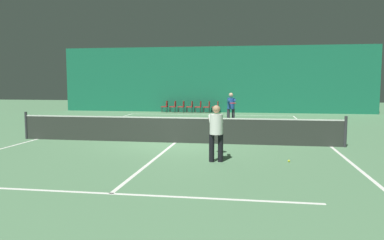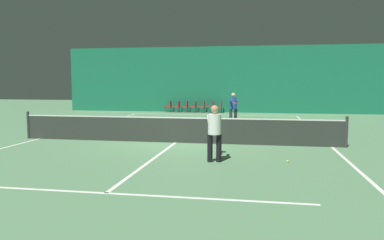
{
  "view_description": "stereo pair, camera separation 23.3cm",
  "coord_description": "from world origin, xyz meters",
  "px_view_note": "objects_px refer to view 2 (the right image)",
  "views": [
    {
      "loc": [
        2.74,
        -13.34,
        2.22
      ],
      "look_at": [
        0.72,
        -0.56,
        0.91
      ],
      "focal_mm": 35.0,
      "sensor_mm": 36.0,
      "label": 1
    },
    {
      "loc": [
        2.97,
        -13.31,
        2.22
      ],
      "look_at": [
        0.72,
        -0.56,
        0.91
      ],
      "focal_mm": 35.0,
      "sensor_mm": 36.0,
      "label": 2
    }
  ],
  "objects_px": {
    "tennis_net": "(175,129)",
    "player_near": "(214,129)",
    "player_far": "(233,106)",
    "courtside_chair_3": "(194,106)",
    "courtside_chair_2": "(186,106)",
    "courtside_chair_4": "(203,106)",
    "courtside_chair_5": "(211,106)",
    "courtside_chair_6": "(220,106)",
    "courtside_chair_0": "(169,106)",
    "courtside_chair_1": "(177,106)",
    "tennis_ball": "(288,161)"
  },
  "relations": [
    {
      "from": "tennis_net",
      "to": "player_near",
      "type": "relative_size",
      "value": 7.56
    },
    {
      "from": "player_near",
      "to": "tennis_ball",
      "type": "distance_m",
      "value": 2.22
    },
    {
      "from": "courtside_chair_0",
      "to": "player_far",
      "type": "bearing_deg",
      "value": 35.98
    },
    {
      "from": "courtside_chair_0",
      "to": "courtside_chair_1",
      "type": "distance_m",
      "value": 0.63
    },
    {
      "from": "courtside_chair_0",
      "to": "courtside_chair_4",
      "type": "bearing_deg",
      "value": 90.0
    },
    {
      "from": "courtside_chair_2",
      "to": "courtside_chair_6",
      "type": "height_order",
      "value": "same"
    },
    {
      "from": "tennis_ball",
      "to": "courtside_chair_0",
      "type": "bearing_deg",
      "value": 114.08
    },
    {
      "from": "courtside_chair_1",
      "to": "tennis_ball",
      "type": "xyz_separation_m",
      "value": [
        6.7,
        -16.41,
        -0.45
      ]
    },
    {
      "from": "tennis_ball",
      "to": "tennis_net",
      "type": "bearing_deg",
      "value": 143.81
    },
    {
      "from": "courtside_chair_4",
      "to": "tennis_ball",
      "type": "height_order",
      "value": "courtside_chair_4"
    },
    {
      "from": "tennis_net",
      "to": "courtside_chair_1",
      "type": "height_order",
      "value": "tennis_net"
    },
    {
      "from": "courtside_chair_6",
      "to": "tennis_ball",
      "type": "relative_size",
      "value": 12.73
    },
    {
      "from": "courtside_chair_5",
      "to": "courtside_chair_6",
      "type": "bearing_deg",
      "value": 90.0
    },
    {
      "from": "courtside_chair_5",
      "to": "player_far",
      "type": "bearing_deg",
      "value": 16.09
    },
    {
      "from": "courtside_chair_2",
      "to": "courtside_chair_6",
      "type": "xyz_separation_m",
      "value": [
        2.52,
        0.0,
        0.0
      ]
    },
    {
      "from": "courtside_chair_0",
      "to": "courtside_chair_1",
      "type": "bearing_deg",
      "value": 90.0
    },
    {
      "from": "player_near",
      "to": "courtside_chair_0",
      "type": "height_order",
      "value": "player_near"
    },
    {
      "from": "courtside_chair_1",
      "to": "courtside_chair_6",
      "type": "xyz_separation_m",
      "value": [
        3.14,
        0.0,
        0.0
      ]
    },
    {
      "from": "player_near",
      "to": "courtside_chair_5",
      "type": "xyz_separation_m",
      "value": [
        -2.17,
        16.63,
        -0.44
      ]
    },
    {
      "from": "courtside_chair_4",
      "to": "courtside_chair_2",
      "type": "bearing_deg",
      "value": -90.0
    },
    {
      "from": "courtside_chair_1",
      "to": "tennis_ball",
      "type": "bearing_deg",
      "value": 22.23
    },
    {
      "from": "courtside_chair_2",
      "to": "courtside_chair_4",
      "type": "xyz_separation_m",
      "value": [
        1.26,
        0.0,
        0.0
      ]
    },
    {
      "from": "tennis_ball",
      "to": "courtside_chair_3",
      "type": "bearing_deg",
      "value": 108.36
    },
    {
      "from": "tennis_net",
      "to": "tennis_ball",
      "type": "bearing_deg",
      "value": -36.19
    },
    {
      "from": "player_far",
      "to": "courtside_chair_3",
      "type": "distance_m",
      "value": 7.93
    },
    {
      "from": "player_far",
      "to": "tennis_ball",
      "type": "height_order",
      "value": "player_far"
    },
    {
      "from": "player_near",
      "to": "player_far",
      "type": "height_order",
      "value": "player_far"
    },
    {
      "from": "tennis_net",
      "to": "courtside_chair_2",
      "type": "distance_m",
      "value": 13.8
    },
    {
      "from": "player_near",
      "to": "courtside_chair_3",
      "type": "xyz_separation_m",
      "value": [
        -3.42,
        16.63,
        -0.44
      ]
    },
    {
      "from": "courtside_chair_4",
      "to": "courtside_chair_5",
      "type": "bearing_deg",
      "value": 90.0
    },
    {
      "from": "courtside_chair_0",
      "to": "courtside_chair_6",
      "type": "relative_size",
      "value": 1.0
    },
    {
      "from": "courtside_chair_2",
      "to": "courtside_chair_4",
      "type": "height_order",
      "value": "same"
    },
    {
      "from": "courtside_chair_1",
      "to": "courtside_chair_6",
      "type": "bearing_deg",
      "value": 90.0
    },
    {
      "from": "player_far",
      "to": "courtside_chair_6",
      "type": "xyz_separation_m",
      "value": [
        -1.44,
        7.18,
        -0.48
      ]
    },
    {
      "from": "courtside_chair_6",
      "to": "tennis_ball",
      "type": "distance_m",
      "value": 16.79
    },
    {
      "from": "tennis_net",
      "to": "courtside_chair_4",
      "type": "bearing_deg",
      "value": 94.22
    },
    {
      "from": "courtside_chair_4",
      "to": "courtside_chair_6",
      "type": "height_order",
      "value": "same"
    },
    {
      "from": "tennis_net",
      "to": "courtside_chair_5",
      "type": "relative_size",
      "value": 14.29
    },
    {
      "from": "player_far",
      "to": "courtside_chair_0",
      "type": "xyz_separation_m",
      "value": [
        -5.22,
        7.18,
        -0.48
      ]
    },
    {
      "from": "tennis_net",
      "to": "courtside_chair_3",
      "type": "bearing_deg",
      "value": 96.84
    },
    {
      "from": "tennis_net",
      "to": "player_far",
      "type": "height_order",
      "value": "player_far"
    },
    {
      "from": "courtside_chair_1",
      "to": "courtside_chair_4",
      "type": "relative_size",
      "value": 1.0
    },
    {
      "from": "player_far",
      "to": "courtside_chair_5",
      "type": "bearing_deg",
      "value": -172.39
    },
    {
      "from": "courtside_chair_3",
      "to": "courtside_chair_4",
      "type": "height_order",
      "value": "same"
    },
    {
      "from": "player_near",
      "to": "player_far",
      "type": "relative_size",
      "value": 0.96
    },
    {
      "from": "tennis_net",
      "to": "player_near",
      "type": "xyz_separation_m",
      "value": [
        1.79,
        -3.02,
        0.41
      ]
    },
    {
      "from": "courtside_chair_2",
      "to": "tennis_ball",
      "type": "height_order",
      "value": "courtside_chair_2"
    },
    {
      "from": "tennis_net",
      "to": "tennis_ball",
      "type": "xyz_separation_m",
      "value": [
        3.81,
        -2.79,
        -0.48
      ]
    },
    {
      "from": "player_far",
      "to": "courtside_chair_6",
      "type": "height_order",
      "value": "player_far"
    },
    {
      "from": "tennis_net",
      "to": "courtside_chair_6",
      "type": "distance_m",
      "value": 13.62
    }
  ]
}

